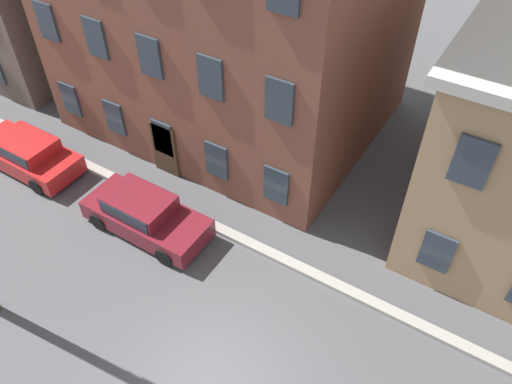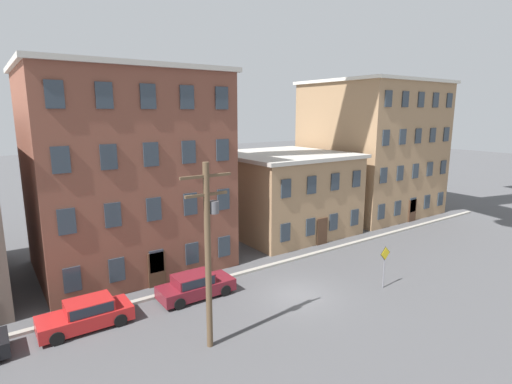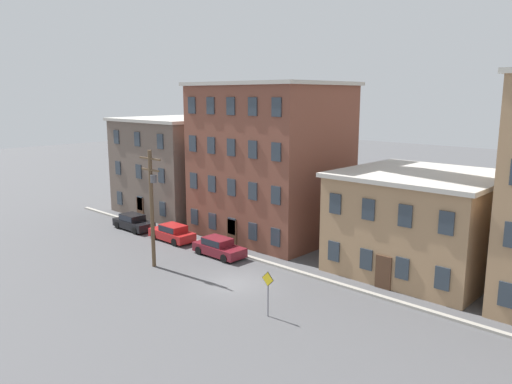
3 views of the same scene
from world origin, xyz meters
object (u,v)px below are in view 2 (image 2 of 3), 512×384
caution_sign (385,261)px  utility_pole (209,246)px  car_red (87,313)px  car_maroon (195,285)px

caution_sign → utility_pole: utility_pole is taller
utility_pole → car_red: bearing=131.0°
car_red → caution_sign: 16.91m
car_maroon → car_red: bearing=179.3°
utility_pole → car_maroon: bearing=71.6°
caution_sign → car_red: bearing=160.8°
car_maroon → utility_pole: utility_pole is taller
caution_sign → utility_pole: 12.04m
utility_pole → caution_sign: bearing=-2.9°
car_red → utility_pole: bearing=-49.0°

